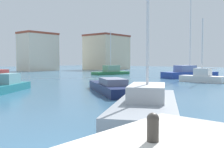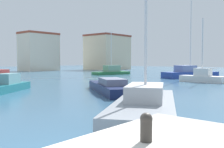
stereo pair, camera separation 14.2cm
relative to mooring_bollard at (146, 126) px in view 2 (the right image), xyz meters
The scene contains 11 objects.
water 26.43m from the mooring_bollard, 56.12° to the left, with size 160.00×160.00×0.00m, color #38607F.
mooring_bollard is the anchor object (origin of this frame).
sailboat_green_outer_mooring 43.26m from the mooring_bollard, 41.71° to the left, with size 7.37×4.04×7.94m.
motorboat_navy_far_left 16.31m from the mooring_bollard, 43.37° to the left, with size 6.33×7.86×1.18m.
motorboat_red_near_pier 34.40m from the mooring_bollard, 67.26° to the left, with size 3.11×5.50×1.38m.
sailboat_white_inner_mooring 28.04m from the mooring_bollard, 19.70° to the left, with size 1.71×5.16×7.53m.
sailboat_blue_far_right 35.58m from the mooring_bollard, 23.04° to the left, with size 8.78×6.30×14.10m.
sailboat_grey_behind_lamppost 7.43m from the mooring_bollard, 33.54° to the left, with size 8.64×6.33×9.93m.
motorboat_teal_distant_east 19.43m from the mooring_bollard, 69.65° to the left, with size 5.46×4.46×1.48m.
waterfront_apartments 63.36m from the mooring_bollard, 58.09° to the left, with size 8.82×5.88×9.48m.
yacht_club 70.49m from the mooring_bollard, 42.33° to the left, with size 11.07×9.04×9.86m.
Camera 2 is at (-3.57, -4.43, 2.58)m, focal length 41.72 mm.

